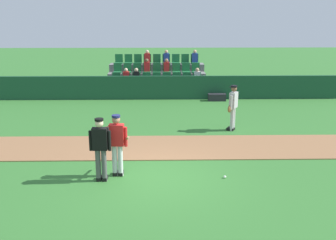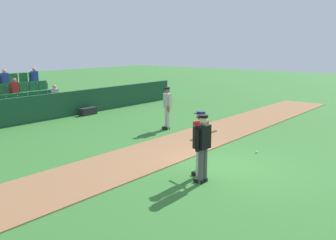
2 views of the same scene
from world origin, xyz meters
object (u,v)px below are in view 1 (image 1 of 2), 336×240
batter_red_jersey (117,143)px  umpire_home_plate (100,146)px  equipment_bag (217,97)px  runner_grey_jersey (233,106)px  baseball (225,177)px

batter_red_jersey → umpire_home_plate: size_ratio=1.00×
equipment_bag → batter_red_jersey: bearing=-113.4°
umpire_home_plate → runner_grey_jersey: bearing=46.5°
baseball → equipment_bag: equipment_bag is taller
batter_red_jersey → equipment_bag: bearing=66.6°
batter_red_jersey → runner_grey_jersey: 5.83m
runner_grey_jersey → baseball: (-0.99, -4.52, -0.93)m
baseball → runner_grey_jersey: bearing=77.6°
runner_grey_jersey → equipment_bag: size_ratio=1.96×
runner_grey_jersey → umpire_home_plate: bearing=-133.5°
runner_grey_jersey → equipment_bag: 5.27m
batter_red_jersey → baseball: 3.12m
umpire_home_plate → equipment_bag: umpire_home_plate is taller
baseball → umpire_home_plate: bearing=-178.5°
runner_grey_jersey → baseball: size_ratio=23.78×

